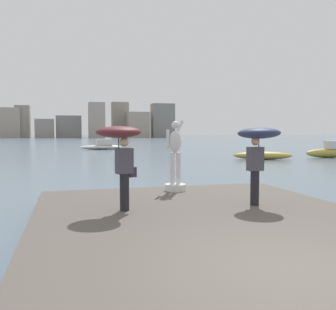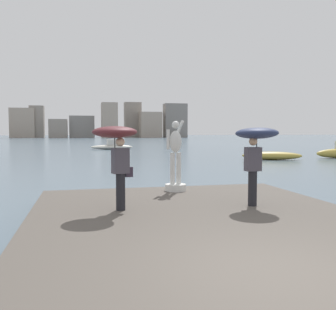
{
  "view_description": "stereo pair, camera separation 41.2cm",
  "coord_description": "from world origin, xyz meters",
  "px_view_note": "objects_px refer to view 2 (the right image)",
  "views": [
    {
      "loc": [
        -2.94,
        -4.27,
        2.27
      ],
      "look_at": [
        0.0,
        6.76,
        1.55
      ],
      "focal_mm": 39.84,
      "sensor_mm": 36.0,
      "label": 1
    },
    {
      "loc": [
        -2.54,
        -4.37,
        2.27
      ],
      "look_at": [
        0.0,
        6.76,
        1.55
      ],
      "focal_mm": 39.84,
      "sensor_mm": 36.0,
      "label": 2
    }
  ],
  "objects_px": {
    "onlooker_right": "(256,142)",
    "boat_leftward": "(272,156)",
    "statue_white_figure": "(176,164)",
    "onlooker_left": "(116,143)",
    "boat_near": "(112,146)"
  },
  "relations": [
    {
      "from": "onlooker_right",
      "to": "boat_leftward",
      "type": "relative_size",
      "value": 0.41
    },
    {
      "from": "boat_near",
      "to": "boat_leftward",
      "type": "xyz_separation_m",
      "value": [
        11.15,
        -20.69,
        -0.13
      ]
    },
    {
      "from": "onlooker_left",
      "to": "statue_white_figure",
      "type": "bearing_deg",
      "value": 50.77
    },
    {
      "from": "statue_white_figure",
      "to": "onlooker_left",
      "type": "relative_size",
      "value": 1.12
    },
    {
      "from": "statue_white_figure",
      "to": "onlooker_right",
      "type": "height_order",
      "value": "statue_white_figure"
    },
    {
      "from": "boat_near",
      "to": "onlooker_left",
      "type": "bearing_deg",
      "value": -94.22
    },
    {
      "from": "onlooker_right",
      "to": "boat_leftward",
      "type": "xyz_separation_m",
      "value": [
        10.57,
        18.65,
        -1.68
      ]
    },
    {
      "from": "statue_white_figure",
      "to": "onlooker_left",
      "type": "xyz_separation_m",
      "value": [
        -2.07,
        -2.53,
        0.75
      ]
    },
    {
      "from": "onlooker_left",
      "to": "boat_leftward",
      "type": "height_order",
      "value": "onlooker_left"
    },
    {
      "from": "statue_white_figure",
      "to": "onlooker_right",
      "type": "distance_m",
      "value": 3.14
    },
    {
      "from": "onlooker_left",
      "to": "onlooker_right",
      "type": "relative_size",
      "value": 1.01
    },
    {
      "from": "onlooker_right",
      "to": "boat_near",
      "type": "xyz_separation_m",
      "value": [
        -0.58,
        39.35,
        -1.55
      ]
    },
    {
      "from": "boat_leftward",
      "to": "onlooker_right",
      "type": "bearing_deg",
      "value": -119.54
    },
    {
      "from": "onlooker_right",
      "to": "statue_white_figure",
      "type": "bearing_deg",
      "value": 117.5
    },
    {
      "from": "boat_near",
      "to": "boat_leftward",
      "type": "height_order",
      "value": "boat_near"
    }
  ]
}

